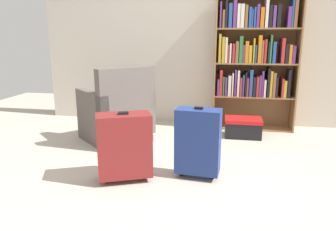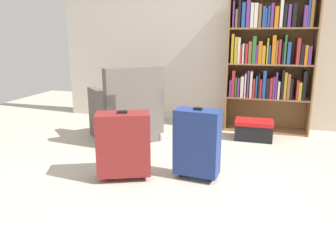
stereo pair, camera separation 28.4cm
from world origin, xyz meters
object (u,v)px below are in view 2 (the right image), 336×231
at_px(bookshelf, 269,58).
at_px(suitcase_navy_blue, 197,142).
at_px(storage_box, 254,129).
at_px(suitcase_dark_red, 123,144).
at_px(armchair, 126,113).
at_px(mug, 163,137).

distance_m(bookshelf, suitcase_navy_blue, 1.93).
distance_m(storage_box, suitcase_navy_blue, 1.39).
height_order(bookshelf, suitcase_dark_red, bookshelf).
distance_m(armchair, storage_box, 1.57).
bearing_deg(suitcase_navy_blue, suitcase_dark_red, -164.41).
height_order(armchair, suitcase_navy_blue, armchair).
bearing_deg(storage_box, bookshelf, 74.42).
distance_m(suitcase_navy_blue, suitcase_dark_red, 0.64).
height_order(mug, suitcase_navy_blue, suitcase_navy_blue).
xyz_separation_m(storage_box, suitcase_dark_red, (-1.08, -1.46, 0.20)).
height_order(storage_box, suitcase_navy_blue, suitcase_navy_blue).
bearing_deg(mug, suitcase_navy_blue, -57.58).
height_order(bookshelf, mug, bookshelf).
bearing_deg(suitcase_dark_red, mug, 88.72).
xyz_separation_m(suitcase_navy_blue, suitcase_dark_red, (-0.62, -0.17, -0.01)).
relative_size(storage_box, suitcase_dark_red, 0.73).
bearing_deg(suitcase_navy_blue, bookshelf, 71.30).
bearing_deg(suitcase_dark_red, armchair, 111.70).
distance_m(bookshelf, storage_box, 0.95).
relative_size(armchair, suitcase_dark_red, 1.60).
xyz_separation_m(armchair, suitcase_dark_red, (0.43, -1.08, 0.01)).
xyz_separation_m(bookshelf, suitcase_dark_red, (-1.20, -1.90, -0.64)).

